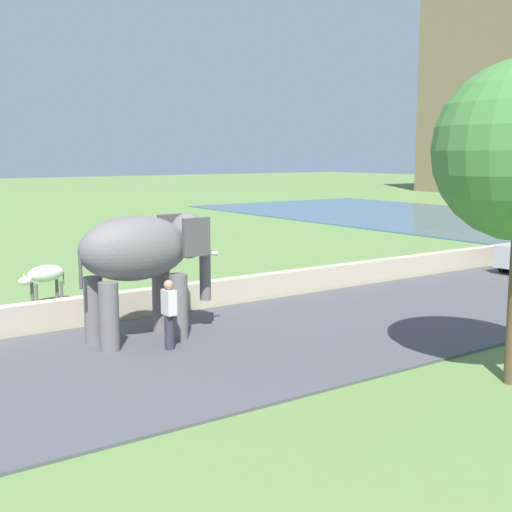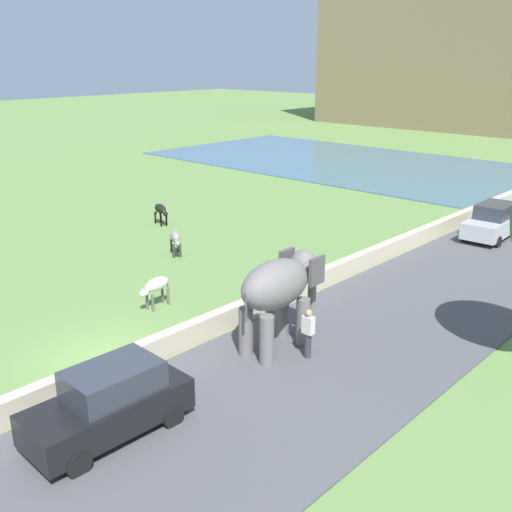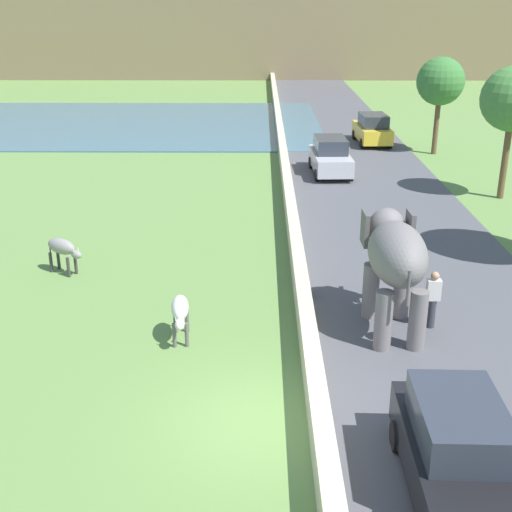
% 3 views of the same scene
% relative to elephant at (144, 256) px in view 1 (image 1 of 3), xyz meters
% --- Properties ---
extents(barrier_wall, '(0.40, 110.00, 0.77)m').
position_rel_elephant_xyz_m(barrier_wall, '(-2.22, 13.87, -1.65)').
color(barrier_wall, beige).
rests_on(barrier_wall, ground).
extents(lake, '(36.00, 18.00, 0.08)m').
position_rel_elephant_xyz_m(lake, '(-17.42, 30.17, -2.00)').
color(lake, '#426B84').
rests_on(lake, ground).
extents(elephant, '(1.46, 3.47, 2.99)m').
position_rel_elephant_xyz_m(elephant, '(0.00, 0.00, 0.00)').
color(elephant, slate).
rests_on(elephant, ground).
extents(person_beside_elephant, '(0.36, 0.22, 1.63)m').
position_rel_elephant_xyz_m(person_beside_elephant, '(1.09, 0.06, -1.16)').
color(person_beside_elephant, '#33333D').
rests_on(person_beside_elephant, ground).
extents(cow_grey, '(1.36, 1.01, 1.15)m').
position_rel_elephant_xyz_m(cow_grey, '(-9.59, 3.77, -1.20)').
color(cow_grey, gray).
rests_on(cow_grey, ground).
extents(cow_black, '(1.42, 0.69, 1.15)m').
position_rel_elephant_xyz_m(cow_black, '(-14.29, 6.63, -1.20)').
color(cow_black, black).
rests_on(cow_black, ground).
extents(cow_white, '(0.54, 1.41, 1.15)m').
position_rel_elephant_xyz_m(cow_white, '(-5.42, -0.62, -1.20)').
color(cow_white, silver).
rests_on(cow_white, ground).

